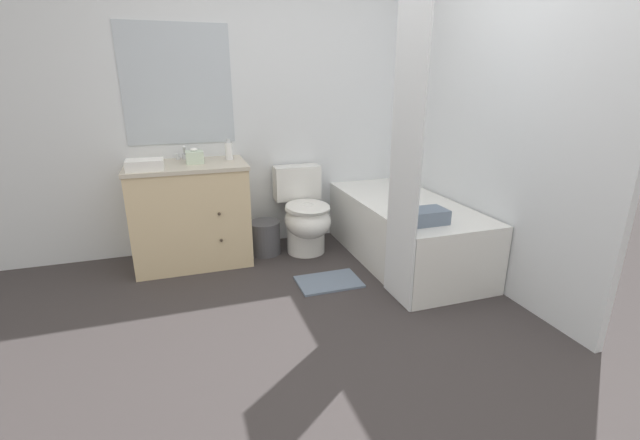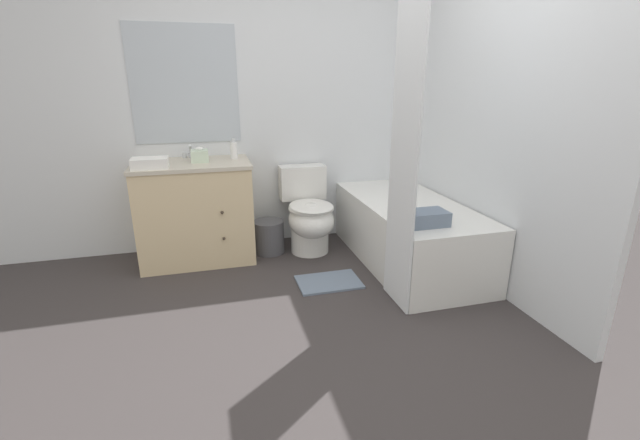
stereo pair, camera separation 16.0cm
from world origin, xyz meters
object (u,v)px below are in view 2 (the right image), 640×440
at_px(wastebasket, 269,237).
at_px(tissue_box, 200,156).
at_px(hand_towel_folded, 150,163).
at_px(vanity_cabinet, 196,210).
at_px(soap_dispenser, 234,150).
at_px(toilet, 309,215).
at_px(bath_towel_folded, 425,218).
at_px(bath_mat, 329,282).
at_px(bathtub, 408,232).
at_px(sink_faucet, 191,154).

xyz_separation_m(wastebasket, tissue_box, (-0.52, 0.03, 0.73)).
xyz_separation_m(tissue_box, hand_towel_folded, (-0.36, -0.18, -0.01)).
xyz_separation_m(vanity_cabinet, soap_dispenser, (0.34, 0.06, 0.48)).
height_order(toilet, soap_dispenser, soap_dispenser).
bearing_deg(hand_towel_folded, soap_dispenser, 20.35).
bearing_deg(tissue_box, toilet, -5.92).
xyz_separation_m(bath_towel_folded, bath_mat, (-0.59, 0.31, -0.55)).
bearing_deg(toilet, bath_towel_folded, -59.52).
bearing_deg(vanity_cabinet, bathtub, -17.24).
height_order(sink_faucet, toilet, sink_faucet).
distance_m(sink_faucet, wastebasket, 0.96).
relative_size(hand_towel_folded, bath_towel_folded, 0.90).
height_order(vanity_cabinet, sink_faucet, sink_faucet).
height_order(wastebasket, bath_mat, wastebasket).
height_order(sink_faucet, wastebasket, sink_faucet).
bearing_deg(bathtub, sink_faucet, 156.66).
height_order(bathtub, soap_dispenser, soap_dispenser).
height_order(wastebasket, hand_towel_folded, hand_towel_folded).
relative_size(wastebasket, hand_towel_folded, 1.11).
xyz_separation_m(sink_faucet, bath_mat, (0.93, -0.95, -0.85)).
xyz_separation_m(sink_faucet, soap_dispenser, (0.34, -0.14, 0.04)).
bearing_deg(hand_towel_folded, toilet, 4.14).
xyz_separation_m(toilet, wastebasket, (-0.35, 0.06, -0.18)).
bearing_deg(sink_faucet, bath_towel_folded, -39.71).
xyz_separation_m(hand_towel_folded, bath_towel_folded, (1.81, -0.89, -0.30)).
distance_m(vanity_cabinet, bathtub, 1.76).
relative_size(tissue_box, soap_dispenser, 0.87).
xyz_separation_m(vanity_cabinet, bathtub, (1.67, -0.52, -0.17)).
bearing_deg(soap_dispenser, bath_mat, -54.10).
height_order(vanity_cabinet, bath_mat, vanity_cabinet).
bearing_deg(tissue_box, soap_dispenser, 11.28).
xyz_separation_m(hand_towel_folded, bath_mat, (1.22, -0.57, -0.86)).
bearing_deg(sink_faucet, bathtub, -23.34).
distance_m(sink_faucet, bathtub, 1.92).
distance_m(bathtub, hand_towel_folded, 2.08).
bearing_deg(bath_mat, vanity_cabinet, 141.31).
distance_m(toilet, bath_mat, 0.74).
distance_m(vanity_cabinet, sink_faucet, 0.48).
relative_size(sink_faucet, bath_towel_folded, 0.49).
bearing_deg(vanity_cabinet, wastebasket, -2.31).
bearing_deg(tissue_box, bathtub, -18.23).
height_order(hand_towel_folded, bath_mat, hand_towel_folded).
relative_size(bathtub, wastebasket, 5.56).
xyz_separation_m(soap_dispenser, bath_towel_folded, (1.17, -1.12, -0.34)).
xyz_separation_m(toilet, tissue_box, (-0.87, 0.09, 0.55)).
xyz_separation_m(bathtub, wastebasket, (-1.08, 0.50, -0.12)).
height_order(tissue_box, soap_dispenser, soap_dispenser).
relative_size(toilet, tissue_box, 4.91).
xyz_separation_m(toilet, bathtub, (0.73, -0.44, -0.07)).
height_order(soap_dispenser, bath_towel_folded, soap_dispenser).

